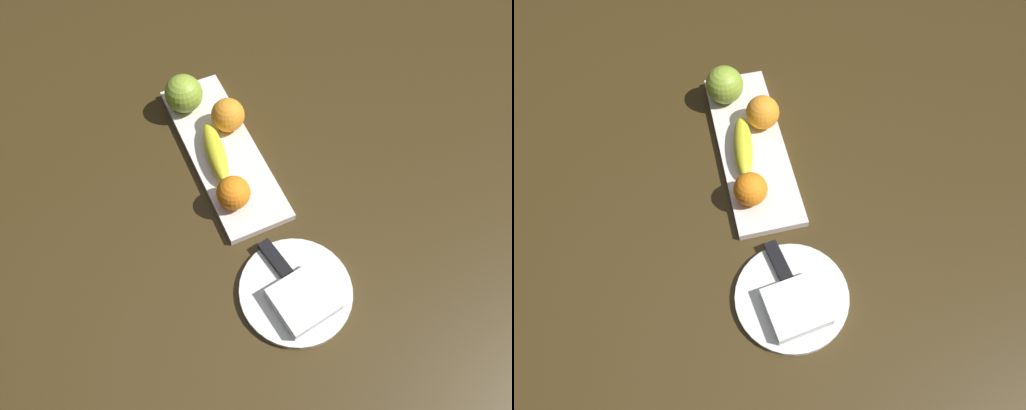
% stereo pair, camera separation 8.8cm
% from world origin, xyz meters
% --- Properties ---
extents(ground_plane, '(2.40, 2.40, 0.00)m').
position_xyz_m(ground_plane, '(0.00, 0.00, 0.00)').
color(ground_plane, '#3A2C13').
extents(fruit_tray, '(0.42, 0.14, 0.02)m').
position_xyz_m(fruit_tray, '(0.04, -0.01, 0.01)').
color(fruit_tray, white).
rests_on(fruit_tray, ground_plane).
extents(apple, '(0.08, 0.08, 0.08)m').
position_xyz_m(apple, '(-0.10, -0.04, 0.06)').
color(apple, '#8EB135').
rests_on(apple, fruit_tray).
extents(banana, '(0.16, 0.06, 0.04)m').
position_xyz_m(banana, '(0.06, -0.03, 0.04)').
color(banana, yellow).
rests_on(banana, fruit_tray).
extents(orange_near_apple, '(0.07, 0.07, 0.07)m').
position_xyz_m(orange_near_apple, '(-0.01, 0.02, 0.05)').
color(orange_near_apple, orange).
rests_on(orange_near_apple, fruit_tray).
extents(orange_near_banana, '(0.07, 0.07, 0.07)m').
position_xyz_m(orange_near_banana, '(0.17, -0.04, 0.05)').
color(orange_near_banana, orange).
rests_on(orange_near_banana, fruit_tray).
extents(dinner_plate, '(0.20, 0.20, 0.01)m').
position_xyz_m(dinner_plate, '(0.39, -0.01, 0.01)').
color(dinner_plate, white).
rests_on(dinner_plate, ground_plane).
extents(folded_napkin, '(0.11, 0.11, 0.03)m').
position_xyz_m(folded_napkin, '(0.41, -0.01, 0.03)').
color(folded_napkin, white).
rests_on(folded_napkin, dinner_plate).
extents(knife, '(0.18, 0.05, 0.01)m').
position_xyz_m(knife, '(0.34, -0.02, 0.02)').
color(knife, silver).
rests_on(knife, dinner_plate).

